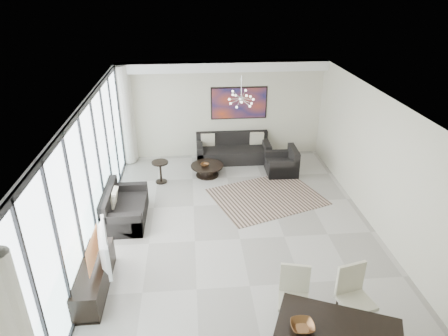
{
  "coord_description": "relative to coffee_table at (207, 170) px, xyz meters",
  "views": [
    {
      "loc": [
        -0.95,
        -6.94,
        5.05
      ],
      "look_at": [
        -0.26,
        0.92,
        1.25
      ],
      "focal_mm": 32.0,
      "sensor_mm": 36.0,
      "label": 1
    }
  ],
  "objects": [
    {
      "name": "room_shell",
      "position": [
        1.01,
        -3.07,
        1.27
      ],
      "size": [
        6.0,
        9.0,
        2.9
      ],
      "color": "#A8A39B",
      "rests_on": "ground"
    },
    {
      "name": "window_wall",
      "position": [
        -2.31,
        -3.07,
        1.29
      ],
      "size": [
        0.37,
        8.95,
        2.9
      ],
      "color": "silver",
      "rests_on": "floor"
    },
    {
      "name": "soffit",
      "position": [
        0.54,
        1.23,
        2.59
      ],
      "size": [
        5.98,
        0.4,
        0.26
      ],
      "primitive_type": "cube",
      "color": "white",
      "rests_on": "room_shell"
    },
    {
      "name": "painting",
      "position": [
        1.04,
        1.4,
        1.47
      ],
      "size": [
        1.68,
        0.04,
        0.98
      ],
      "primitive_type": "cube",
      "color": "#B43D19",
      "rests_on": "room_shell"
    },
    {
      "name": "chandelier",
      "position": [
        0.84,
        -0.57,
        2.17
      ],
      "size": [
        0.66,
        0.66,
        0.71
      ],
      "color": "silver",
      "rests_on": "room_shell"
    },
    {
      "name": "rug",
      "position": [
        1.44,
        -1.34,
        -0.17
      ],
      "size": [
        3.1,
        2.73,
        0.01
      ],
      "primitive_type": "cube",
      "rotation": [
        0.0,
        0.0,
        0.34
      ],
      "color": "black",
      "rests_on": "floor"
    },
    {
      "name": "coffee_table",
      "position": [
        0.0,
        0.0,
        0.0
      ],
      "size": [
        0.91,
        0.91,
        0.32
      ],
      "color": "black",
      "rests_on": "floor"
    },
    {
      "name": "bowl_coffee",
      "position": [
        -0.07,
        -0.06,
        0.18
      ],
      "size": [
        0.28,
        0.28,
        0.07
      ],
      "primitive_type": "imported",
      "rotation": [
        0.0,
        0.0,
        0.2
      ],
      "color": "brown",
      "rests_on": "coffee_table"
    },
    {
      "name": "sofa_main",
      "position": [
        0.83,
        1.0,
        0.09
      ],
      "size": [
        2.18,
        0.89,
        0.79
      ],
      "color": "black",
      "rests_on": "floor"
    },
    {
      "name": "loveseat",
      "position": [
        -2.0,
        -2.08,
        0.08
      ],
      "size": [
        0.88,
        1.56,
        0.78
      ],
      "color": "black",
      "rests_on": "floor"
    },
    {
      "name": "armchair",
      "position": [
        2.13,
        -0.02,
        0.07
      ],
      "size": [
        0.84,
        0.89,
        0.74
      ],
      "color": "black",
      "rests_on": "floor"
    },
    {
      "name": "side_table",
      "position": [
        -1.26,
        -0.29,
        0.23
      ],
      "size": [
        0.44,
        0.44,
        0.61
      ],
      "color": "black",
      "rests_on": "floor"
    },
    {
      "name": "tv_console",
      "position": [
        -2.22,
        -4.33,
        0.08
      ],
      "size": [
        0.47,
        1.67,
        0.52
      ],
      "primitive_type": "cube",
      "color": "black",
      "rests_on": "floor"
    },
    {
      "name": "television",
      "position": [
        -2.06,
        -4.26,
        0.66
      ],
      "size": [
        0.41,
        1.11,
        0.64
      ],
      "primitive_type": "imported",
      "rotation": [
        0.0,
        0.0,
        1.82
      ],
      "color": "gray",
      "rests_on": "tv_console"
    },
    {
      "name": "dining_table",
      "position": [
        1.52,
        -6.17,
        0.43
      ],
      "size": [
        1.87,
        1.43,
        0.7
      ],
      "color": "black",
      "rests_on": "floor"
    },
    {
      "name": "dining_chair_nw",
      "position": [
        1.11,
        -5.32,
        0.41
      ],
      "size": [
        0.57,
        0.57,
        1.02
      ],
      "color": "beige",
      "rests_on": "floor"
    },
    {
      "name": "dining_chair_ne",
      "position": [
        2.02,
        -5.43,
        0.43
      ],
      "size": [
        0.59,
        0.59,
        1.06
      ],
      "color": "beige",
      "rests_on": "floor"
    },
    {
      "name": "bowl_dining",
      "position": [
        1.01,
        -6.15,
        0.56
      ],
      "size": [
        0.34,
        0.34,
        0.08
      ],
      "primitive_type": "imported",
      "rotation": [
        0.0,
        0.0,
        -0.02
      ],
      "color": "brown",
      "rests_on": "dining_table"
    }
  ]
}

